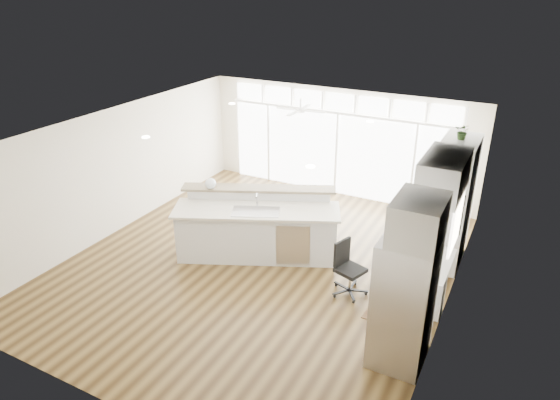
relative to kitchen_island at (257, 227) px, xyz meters
The scene contains 24 objects.
floor 0.72m from the kitchen_island, 48.75° to the right, with size 7.00×8.00×0.02m, color #412C14.
ceiling 2.08m from the kitchen_island, 48.75° to the right, with size 7.00×8.00×0.02m, color white.
wall_back 3.85m from the kitchen_island, 87.02° to the left, with size 7.00×0.04×2.70m, color white.
wall_front 4.29m from the kitchen_island, 87.33° to the right, with size 7.00×0.04×2.70m, color white.
wall_left 3.39m from the kitchen_island, behind, with size 0.04×8.00×2.70m, color white.
wall_right 3.77m from the kitchen_island, ahead, with size 0.04×8.00×2.70m, color white.
glass_wall 3.74m from the kitchen_island, 86.97° to the left, with size 5.80×0.06×2.08m, color white.
transom_row 4.11m from the kitchen_island, 86.97° to the left, with size 5.90×0.06×0.40m, color white.
desk_window 3.77m from the kitchen_island, ahead, with size 0.04×0.85×0.85m, color white.
ceiling_fan 3.18m from the kitchen_island, 96.72° to the left, with size 1.16×1.16×0.32m, color white.
recessed_lights 2.05m from the kitchen_island, ahead, with size 3.40×3.00×0.02m, color white.
oven_cabinet 3.77m from the kitchen_island, 25.08° to the left, with size 0.64×1.20×2.50m, color white.
desk_nook 3.34m from the kitchen_island, ahead, with size 0.72×1.30×0.76m, color white.
upper_cabinets 3.78m from the kitchen_island, ahead, with size 0.64×1.30×0.64m, color white.
refrigerator 3.68m from the kitchen_island, 25.46° to the right, with size 0.76×0.90×2.00m, color silver.
fridge_cabinet 4.07m from the kitchen_island, 25.06° to the right, with size 0.64×0.90×0.60m, color white.
framed_photos 3.80m from the kitchen_island, 10.77° to the left, with size 0.06×0.22×0.80m, color black.
kitchen_island is the anchor object (origin of this frame).
rug 3.17m from the kitchen_island, 11.36° to the right, with size 1.00×0.73×0.01m, color #392212.
office_chair 2.14m from the kitchen_island, 10.18° to the right, with size 0.51×0.47×0.99m, color black.
fishbowl 1.28m from the kitchen_island, behind, with size 0.22×0.22×0.22m, color white.
monitor 3.26m from the kitchen_island, ahead, with size 0.09×0.52×0.44m, color black.
keyboard 3.08m from the kitchen_island, ahead, with size 0.12×0.32×0.02m, color white.
potted_plant 4.21m from the kitchen_island, 25.08° to the left, with size 0.27×0.30×0.23m, color #304F22.
Camera 1 is at (4.25, -7.30, 5.21)m, focal length 32.00 mm.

